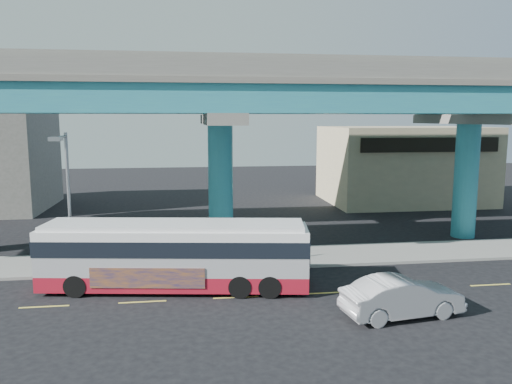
{
  "coord_description": "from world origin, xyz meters",
  "views": [
    {
      "loc": [
        -2.0,
        -21.08,
        7.72
      ],
      "look_at": [
        1.48,
        4.0,
        4.0
      ],
      "focal_mm": 35.0,
      "sensor_mm": 36.0,
      "label": 1
    }
  ],
  "objects": [
    {
      "name": "sidewalk",
      "position": [
        0.0,
        5.5,
        0.07
      ],
      "size": [
        70.0,
        4.0,
        0.15
      ],
      "primitive_type": "cube",
      "color": "gray",
      "rests_on": "ground"
    },
    {
      "name": "ground",
      "position": [
        0.0,
        0.0,
        0.0
      ],
      "size": [
        120.0,
        120.0,
        0.0
      ],
      "primitive_type": "plane",
      "color": "black",
      "rests_on": "ground"
    },
    {
      "name": "sedan",
      "position": [
        6.27,
        -3.28,
        0.79
      ],
      "size": [
        3.04,
        5.28,
        1.58
      ],
      "primitive_type": "imported",
      "rotation": [
        0.0,
        0.0,
        1.71
      ],
      "color": "#ABABB0",
      "rests_on": "ground"
    },
    {
      "name": "stop_sign",
      "position": [
        1.29,
        4.18,
        1.86
      ],
      "size": [
        0.67,
        0.32,
        2.39
      ],
      "rotation": [
        0.0,
        0.0,
        0.03
      ],
      "color": "gray",
      "rests_on": "sidewalk"
    },
    {
      "name": "building_beige",
      "position": [
        18.0,
        22.98,
        3.51
      ],
      "size": [
        14.0,
        10.23,
        7.0
      ],
      "color": "tan",
      "rests_on": "ground"
    },
    {
      "name": "transit_bus",
      "position": [
        -2.61,
        1.21,
        1.7
      ],
      "size": [
        12.29,
        4.38,
        3.09
      ],
      "rotation": [
        0.0,
        0.0,
        -0.15
      ],
      "color": "maroon",
      "rests_on": "ground"
    },
    {
      "name": "street_lamp",
      "position": [
        -7.76,
        3.46,
        4.71
      ],
      "size": [
        0.5,
        2.3,
        6.93
      ],
      "color": "gray",
      "rests_on": "sidewalk"
    },
    {
      "name": "viaduct",
      "position": [
        -0.0,
        9.11,
        9.14
      ],
      "size": [
        52.0,
        12.4,
        11.7
      ],
      "color": "teal",
      "rests_on": "ground"
    },
    {
      "name": "lane_markings",
      "position": [
        -0.0,
        -0.3,
        0.01
      ],
      "size": [
        58.0,
        0.12,
        0.01
      ],
      "color": "#D8C64C",
      "rests_on": "ground"
    }
  ]
}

